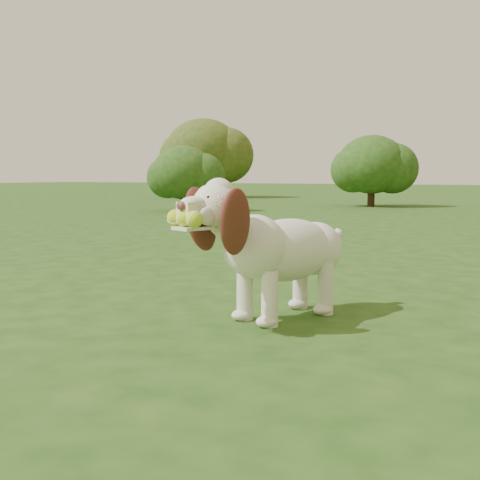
% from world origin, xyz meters
% --- Properties ---
extents(ground, '(80.00, 80.00, 0.00)m').
position_xyz_m(ground, '(0.00, 0.00, 0.00)').
color(ground, '#1C3F12').
rests_on(ground, ground).
extents(dog, '(0.60, 1.01, 0.68)m').
position_xyz_m(dog, '(0.54, -0.53, 0.36)').
color(dog, white).
rests_on(dog, ground).
extents(shrub_a, '(1.20, 1.20, 1.24)m').
position_xyz_m(shrub_a, '(-4.67, 6.50, 0.73)').
color(shrub_a, '#382314').
rests_on(shrub_a, ground).
extents(shrub_g, '(2.29, 2.29, 2.38)m').
position_xyz_m(shrub_g, '(-7.97, 12.53, 1.40)').
color(shrub_g, '#382314').
rests_on(shrub_g, ground).
extents(shrub_b, '(1.49, 1.49, 1.54)m').
position_xyz_m(shrub_b, '(-1.97, 9.77, 0.91)').
color(shrub_b, '#382314').
rests_on(shrub_b, ground).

